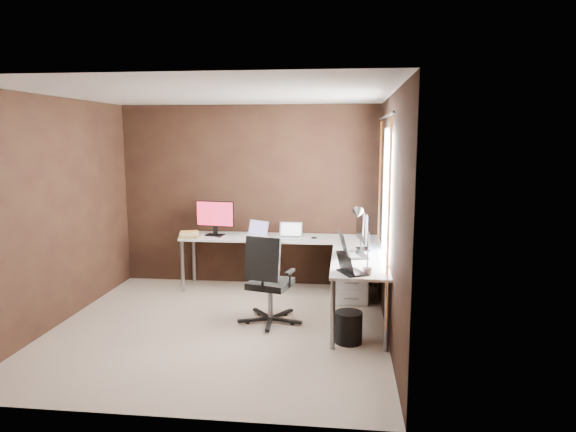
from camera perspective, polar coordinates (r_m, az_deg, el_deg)
The scene contains 15 objects.
room at distance 5.44m, azimuth -4.22°, elevation 0.44°, with size 3.60×3.60×2.50m.
desk at distance 6.43m, azimuth 1.86°, elevation -3.65°, with size 2.65×2.25×0.73m.
drawer_pedestal at distance 6.61m, azimuth 7.03°, elevation -6.75°, with size 0.42×0.50×0.60m, color silver.
monitor_left at distance 7.04m, azimuth -8.11°, elevation -0.02°, with size 0.54×0.19×0.47m.
monitor_right at distance 6.15m, azimuth 8.21°, elevation -1.33°, with size 0.17×0.56×0.46m.
laptop_white at distance 6.91m, azimuth -3.59°, elevation -1.95°, with size 0.39×0.36×0.22m.
laptop_silver at distance 6.81m, azimuth 0.28°, elevation -2.10°, with size 0.32×0.23×0.21m.
laptop_black_big at distance 5.86m, azimuth 6.85°, elevation -3.85°, with size 0.36×0.46×0.28m.
laptop_black_small at distance 5.12m, azimuth 6.87°, elevation -5.87°, with size 0.33×0.37×0.21m.
book_stack at distance 6.98m, azimuth -10.92°, elevation -2.05°, with size 0.28×0.25×0.08m.
mouse_left at distance 6.93m, azimuth -7.69°, elevation -2.26°, with size 0.07×0.05×0.03m, color black.
mouse_corner at distance 6.77m, azimuth 2.92°, elevation -2.43°, with size 0.08×0.05×0.03m, color black.
desk_lamp at distance 5.09m, azimuth 8.14°, elevation -1.73°, with size 0.20×0.24×0.66m.
office_chair at distance 5.78m, azimuth -2.11°, elevation -9.03°, with size 0.57×0.59×1.01m.
wastebasket at distance 5.34m, azimuth 6.74°, elevation -12.18°, with size 0.28×0.28×0.32m, color black.
Camera 1 is at (1.35, -5.22, 2.07)m, focal length 32.00 mm.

